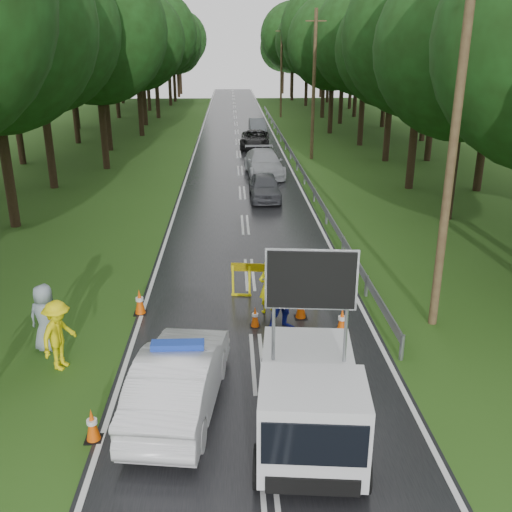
{
  "coord_description": "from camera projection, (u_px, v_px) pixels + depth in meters",
  "views": [
    {
      "loc": [
        -0.61,
        -12.69,
        7.58
      ],
      "look_at": [
        0.15,
        4.37,
        1.3
      ],
      "focal_mm": 40.0,
      "sensor_mm": 36.0,
      "label": 1
    }
  ],
  "objects": [
    {
      "name": "cone_far",
      "position": [
        301.0,
        306.0,
        16.8
      ],
      "size": [
        0.38,
        0.38,
        0.8
      ],
      "color": "black",
      "rests_on": "ground"
    },
    {
      "name": "police_sedan",
      "position": [
        179.0,
        379.0,
        12.45
      ],
      "size": [
        2.19,
        4.75,
        1.66
      ],
      "rotation": [
        0.0,
        0.0,
        3.01
      ],
      "color": "silver",
      "rests_on": "ground"
    },
    {
      "name": "cone_left_mid",
      "position": [
        140.0,
        302.0,
        17.07
      ],
      "size": [
        0.38,
        0.38,
        0.81
      ],
      "color": "black",
      "rests_on": "ground"
    },
    {
      "name": "bystander_right",
      "position": [
        46.0,
        318.0,
        14.87
      ],
      "size": [
        0.99,
        0.73,
        1.86
      ],
      "primitive_type": "imported",
      "rotation": [
        0.0,
        0.0,
        2.97
      ],
      "color": "gray",
      "rests_on": "ground"
    },
    {
      "name": "road",
      "position": [
        239.0,
        154.0,
        42.66
      ],
      "size": [
        7.0,
        140.0,
        0.02
      ],
      "primitive_type": "cube",
      "color": "black",
      "rests_on": "ground"
    },
    {
      "name": "queue_car_third",
      "position": [
        255.0,
        139.0,
        45.29
      ],
      "size": [
        2.56,
        5.03,
        1.36
      ],
      "primitive_type": "imported",
      "rotation": [
        0.0,
        0.0,
        -0.06
      ],
      "color": "black",
      "rests_on": "ground"
    },
    {
      "name": "officer",
      "position": [
        268.0,
        286.0,
        17.03
      ],
      "size": [
        0.74,
        0.66,
        1.7
      ],
      "primitive_type": "imported",
      "rotation": [
        0.0,
        0.0,
        3.64
      ],
      "color": "#D7D30B",
      "rests_on": "ground"
    },
    {
      "name": "queue_car_second",
      "position": [
        264.0,
        163.0,
        35.52
      ],
      "size": [
        2.55,
        5.46,
        1.54
      ],
      "primitive_type": "imported",
      "rotation": [
        0.0,
        0.0,
        0.07
      ],
      "color": "#9C9EA4",
      "rests_on": "ground"
    },
    {
      "name": "civilian",
      "position": [
        285.0,
        297.0,
        15.94
      ],
      "size": [
        1.19,
        1.06,
        2.02
      ],
      "primitive_type": "imported",
      "rotation": [
        0.0,
        0.0,
        0.36
      ],
      "color": "#17209A",
      "rests_on": "ground"
    },
    {
      "name": "guardrail",
      "position": [
        288.0,
        147.0,
        42.32
      ],
      "size": [
        0.12,
        60.06,
        0.7
      ],
      "color": "gray",
      "rests_on": "ground"
    },
    {
      "name": "cone_right",
      "position": [
        342.0,
        321.0,
        15.93
      ],
      "size": [
        0.36,
        0.36,
        0.77
      ],
      "color": "black",
      "rests_on": "ground"
    },
    {
      "name": "bystander_left",
      "position": [
        59.0,
        335.0,
        14.02
      ],
      "size": [
        1.05,
        1.34,
        1.82
      ],
      "primitive_type": "imported",
      "rotation": [
        0.0,
        0.0,
        1.21
      ],
      "color": "yellow",
      "rests_on": "ground"
    },
    {
      "name": "utility_pole_near",
      "position": [
        453.0,
        149.0,
        14.88
      ],
      "size": [
        1.4,
        0.24,
        10.0
      ],
      "color": "#422E1E",
      "rests_on": "ground"
    },
    {
      "name": "queue_car_fourth",
      "position": [
        257.0,
        126.0,
        52.74
      ],
      "size": [
        1.54,
        4.17,
        1.36
      ],
      "primitive_type": "imported",
      "rotation": [
        0.0,
        0.0,
        0.02
      ],
      "color": "#414549",
      "rests_on": "ground"
    },
    {
      "name": "queue_car_first",
      "position": [
        265.0,
        187.0,
        29.92
      ],
      "size": [
        1.62,
        3.95,
        1.34
      ],
      "primitive_type": "imported",
      "rotation": [
        0.0,
        0.0,
        0.01
      ],
      "color": "#393A3F",
      "rests_on": "ground"
    },
    {
      "name": "cone_near_left",
      "position": [
        92.0,
        425.0,
        11.56
      ],
      "size": [
        0.35,
        0.35,
        0.74
      ],
      "color": "black",
      "rests_on": "ground"
    },
    {
      "name": "barrier",
      "position": [
        275.0,
        273.0,
        18.02
      ],
      "size": [
        2.76,
        0.44,
        1.15
      ],
      "rotation": [
        0.0,
        0.0,
        -0.14
      ],
      "color": "yellow",
      "rests_on": "ground"
    },
    {
      "name": "cone_center",
      "position": [
        255.0,
        317.0,
        16.31
      ],
      "size": [
        0.3,
        0.3,
        0.63
      ],
      "color": "black",
      "rests_on": "ground"
    },
    {
      "name": "work_truck",
      "position": [
        310.0,
        399.0,
        11.33
      ],
      "size": [
        2.49,
        4.81,
        3.69
      ],
      "rotation": [
        0.0,
        0.0,
        -0.1
      ],
      "color": "gray",
      "rests_on": "ground"
    },
    {
      "name": "utility_pole_far",
      "position": [
        281.0,
        71.0,
        63.64
      ],
      "size": [
        1.4,
        0.24,
        10.0
      ],
      "color": "#422E1E",
      "rests_on": "ground"
    },
    {
      "name": "ground",
      "position": [
        258.0,
        363.0,
        14.54
      ],
      "size": [
        160.0,
        160.0,
        0.0
      ],
      "primitive_type": "plane",
      "color": "#294E16",
      "rests_on": "ground"
    },
    {
      "name": "utility_pole_mid",
      "position": [
        314.0,
        86.0,
        39.26
      ],
      "size": [
        1.4,
        0.24,
        10.0
      ],
      "color": "#422E1E",
      "rests_on": "ground"
    }
  ]
}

